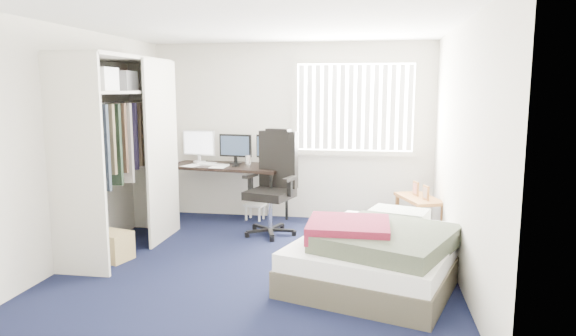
% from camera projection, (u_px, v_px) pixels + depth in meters
% --- Properties ---
extents(ground, '(4.20, 4.20, 0.00)m').
position_uv_depth(ground, '(260.00, 264.00, 5.48)').
color(ground, black).
rests_on(ground, ground).
extents(room_shell, '(4.20, 4.20, 4.20)m').
position_uv_depth(room_shell, '(259.00, 123.00, 5.24)').
color(room_shell, silver).
rests_on(room_shell, ground).
extents(window_assembly, '(1.72, 0.09, 1.32)m').
position_uv_depth(window_assembly, '(355.00, 108.00, 7.08)').
color(window_assembly, white).
rests_on(window_assembly, ground).
extents(closet, '(0.64, 1.84, 2.22)m').
position_uv_depth(closet, '(120.00, 134.00, 5.80)').
color(closet, beige).
rests_on(closet, ground).
extents(desk, '(1.73, 1.01, 1.26)m').
position_uv_depth(desk, '(229.00, 163.00, 7.19)').
color(desk, black).
rests_on(desk, ground).
extents(office_chair, '(0.79, 0.79, 1.35)m').
position_uv_depth(office_chair, '(273.00, 194.00, 6.61)').
color(office_chair, black).
rests_on(office_chair, ground).
extents(footstool, '(0.32, 0.27, 0.23)m').
position_uv_depth(footstool, '(255.00, 208.00, 7.33)').
color(footstool, white).
rests_on(footstool, ground).
extents(nightstand, '(0.61, 0.83, 0.70)m').
position_uv_depth(nightstand, '(419.00, 202.00, 6.42)').
color(nightstand, brown).
rests_on(nightstand, ground).
extents(bed, '(1.95, 2.26, 0.63)m').
position_uv_depth(bed, '(380.00, 252.00, 5.01)').
color(bed, '#433E30').
rests_on(bed, ground).
extents(pine_box, '(0.48, 0.41, 0.31)m').
position_uv_depth(pine_box, '(111.00, 246.00, 5.61)').
color(pine_box, '#A08950').
rests_on(pine_box, ground).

